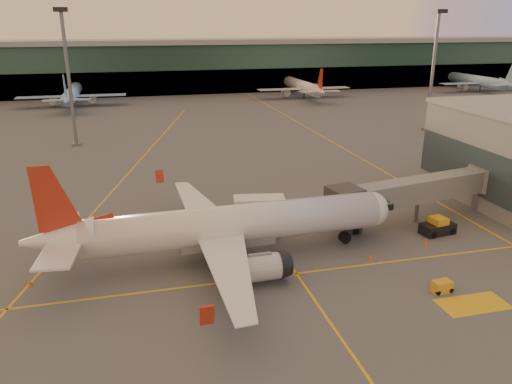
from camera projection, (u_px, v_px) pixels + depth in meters
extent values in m
plane|color=#4C4F54|center=(259.00, 308.00, 42.34)|extent=(600.00, 600.00, 0.00)
cube|color=gold|center=(246.00, 280.00, 46.93)|extent=(80.00, 0.25, 0.01)
cube|color=gold|center=(130.00, 171.00, 81.30)|extent=(31.30, 115.98, 0.01)
cube|color=gold|center=(309.00, 129.00, 113.56)|extent=(0.25, 160.00, 0.01)
cube|color=gold|center=(353.00, 356.00, 36.17)|extent=(0.25, 30.00, 0.01)
cube|color=gold|center=(473.00, 304.00, 42.87)|extent=(6.00, 3.00, 0.01)
cube|color=#19382D|center=(154.00, 69.00, 170.05)|extent=(400.00, 18.00, 16.00)
cube|color=gray|center=(153.00, 42.00, 167.21)|extent=(400.00, 20.00, 1.60)
cube|color=black|center=(157.00, 83.00, 163.54)|extent=(400.00, 1.00, 8.00)
cube|color=#2D3D47|center=(470.00, 168.00, 64.95)|extent=(0.30, 21.60, 6.00)
cylinder|color=slate|center=(69.00, 81.00, 94.21)|extent=(0.70, 0.70, 25.00)
cube|color=black|center=(61.00, 9.00, 90.11)|extent=(2.40, 2.40, 0.80)
cube|color=slate|center=(77.00, 144.00, 98.16)|extent=(1.60, 1.60, 0.50)
cylinder|color=slate|center=(433.00, 73.00, 108.01)|extent=(0.70, 0.70, 25.00)
cube|color=black|center=(439.00, 11.00, 103.92)|extent=(2.40, 2.40, 0.80)
cube|color=slate|center=(426.00, 129.00, 111.96)|extent=(1.60, 1.60, 0.50)
cylinder|color=white|center=(236.00, 224.00, 50.00)|extent=(30.05, 4.65, 3.85)
sphere|color=white|center=(371.00, 209.00, 53.86)|extent=(3.77, 3.77, 3.77)
cube|color=black|center=(381.00, 204.00, 53.99)|extent=(1.80, 2.55, 0.67)
cone|color=white|center=(58.00, 240.00, 45.57)|extent=(6.67, 3.83, 3.65)
cube|color=white|center=(59.00, 254.00, 42.64)|extent=(3.78, 6.52, 0.19)
cylinder|color=silver|center=(260.00, 268.00, 45.54)|extent=(4.08, 2.61, 2.50)
cylinder|color=black|center=(221.00, 264.00, 48.12)|extent=(1.77, 1.39, 1.73)
cylinder|color=black|center=(221.00, 259.00, 47.95)|extent=(0.35, 0.35, 1.06)
cube|color=white|center=(65.00, 225.00, 48.63)|extent=(4.09, 6.64, 0.19)
cylinder|color=silver|center=(231.00, 221.00, 56.19)|extent=(4.08, 2.61, 2.50)
cylinder|color=black|center=(211.00, 243.00, 52.67)|extent=(1.77, 1.39, 1.73)
cylinder|color=black|center=(211.00, 239.00, 52.50)|extent=(0.35, 0.35, 1.06)
cube|color=slate|center=(226.00, 236.00, 50.12)|extent=(9.58, 3.33, 1.54)
cylinder|color=black|center=(345.00, 237.00, 54.07)|extent=(1.23, 0.80, 1.21)
cube|color=slate|center=(419.00, 190.00, 59.24)|extent=(21.89, 6.64, 2.70)
cube|color=#2D3035|center=(345.00, 201.00, 55.54)|extent=(3.98, 3.98, 3.00)
cube|color=#2D3035|center=(352.00, 221.00, 57.66)|extent=(1.60, 2.40, 2.40)
cylinder|color=black|center=(356.00, 231.00, 56.91)|extent=(0.80, 0.40, 0.80)
cylinder|color=black|center=(348.00, 224.00, 58.93)|extent=(0.80, 0.40, 0.80)
cylinder|color=slate|center=(417.00, 211.00, 60.12)|extent=(0.50, 0.50, 2.85)
cylinder|color=slate|center=(485.00, 178.00, 63.61)|extent=(4.40, 4.40, 3.00)
cylinder|color=slate|center=(482.00, 198.00, 64.49)|extent=(2.40, 2.40, 2.85)
cube|color=#C43C1C|center=(262.00, 227.00, 57.04)|extent=(3.50, 2.86, 1.47)
cube|color=silver|center=(259.00, 209.00, 56.28)|extent=(6.02, 3.40, 2.74)
cylinder|color=black|center=(247.00, 234.00, 55.90)|extent=(0.93, 0.49, 0.88)
cylinder|color=black|center=(278.00, 233.00, 56.15)|extent=(0.93, 0.49, 0.88)
cube|color=gold|center=(442.00, 286.00, 44.74)|extent=(1.82, 1.20, 1.04)
cylinder|color=black|center=(438.00, 293.00, 44.24)|extent=(0.45, 0.26, 0.43)
cylinder|color=black|center=(451.00, 290.00, 44.68)|extent=(0.45, 0.26, 0.43)
cube|color=black|center=(437.00, 228.00, 57.04)|extent=(4.10, 2.57, 1.25)
cube|color=gold|center=(438.00, 222.00, 56.76)|extent=(1.83, 2.02, 1.02)
cylinder|color=black|center=(433.00, 235.00, 55.83)|extent=(0.83, 0.45, 0.79)
cylinder|color=black|center=(452.00, 231.00, 56.81)|extent=(0.83, 0.45, 0.79)
cone|color=#EA4F0C|center=(426.00, 242.00, 54.29)|extent=(0.45, 0.45, 0.57)
cube|color=#EA4F0C|center=(426.00, 244.00, 54.38)|extent=(0.39, 0.39, 0.03)
cone|color=#EA4F0C|center=(30.00, 283.00, 45.81)|extent=(0.41, 0.41, 0.52)
cube|color=#EA4F0C|center=(30.00, 285.00, 45.89)|extent=(0.35, 0.35, 0.03)
cone|color=#EA4F0C|center=(197.00, 203.00, 65.97)|extent=(0.45, 0.45, 0.57)
cube|color=#EA4F0C|center=(197.00, 205.00, 66.05)|extent=(0.39, 0.39, 0.03)
cone|color=#EA4F0C|center=(370.00, 257.00, 50.87)|extent=(0.50, 0.50, 0.63)
cube|color=#EA4F0C|center=(370.00, 259.00, 50.97)|extent=(0.43, 0.43, 0.03)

